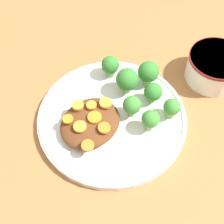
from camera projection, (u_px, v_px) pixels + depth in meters
The scene contains 19 objects.
ground_plane at pixel (112, 120), 0.61m from camera, with size 4.00×4.00×0.00m, color #9E6638.
plate at pixel (112, 118), 0.60m from camera, with size 0.29×0.29×0.02m.
dip_bowl at pixel (215, 66), 0.64m from camera, with size 0.12×0.12×0.06m.
stew_mound at pixel (90, 123), 0.57m from camera, with size 0.10×0.12×0.03m, color #5B3319.
broccoli_floret_0 at pixel (172, 108), 0.58m from camera, with size 0.03×0.03×0.05m.
broccoli_floret_1 at pixel (127, 80), 0.60m from camera, with size 0.04×0.04×0.06m.
broccoli_floret_2 at pixel (150, 120), 0.56m from camera, with size 0.03×0.03×0.05m.
broccoli_floret_3 at pixel (132, 106), 0.57m from camera, with size 0.03×0.03×0.05m.
broccoli_floret_4 at pixel (153, 92), 0.59m from camera, with size 0.04×0.04×0.05m.
broccoli_floret_5 at pixel (150, 73), 0.62m from camera, with size 0.04×0.04×0.06m.
broccoli_floret_6 at pixel (110, 66), 0.63m from camera, with size 0.04×0.04×0.05m.
carrot_slice_0 at pixel (95, 117), 0.56m from camera, with size 0.03×0.03×0.01m, color orange.
carrot_slice_1 at pixel (91, 105), 0.58m from camera, with size 0.02×0.02×0.01m, color orange.
carrot_slice_2 at pixel (80, 127), 0.55m from camera, with size 0.02×0.02×0.00m, color orange.
carrot_slice_3 at pixel (88, 146), 0.53m from camera, with size 0.02×0.02×0.00m, color orange.
carrot_slice_4 at pixel (68, 119), 0.56m from camera, with size 0.02×0.02×0.00m, color orange.
carrot_slice_5 at pixel (78, 105), 0.57m from camera, with size 0.02×0.02×0.01m, color orange.
carrot_slice_6 at pixel (106, 103), 0.58m from camera, with size 0.02×0.02×0.01m, color orange.
carrot_slice_7 at pixel (104, 128), 0.55m from camera, with size 0.02×0.02×0.01m, color orange.
Camera 1 is at (-0.21, 0.25, 0.51)m, focal length 50.00 mm.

